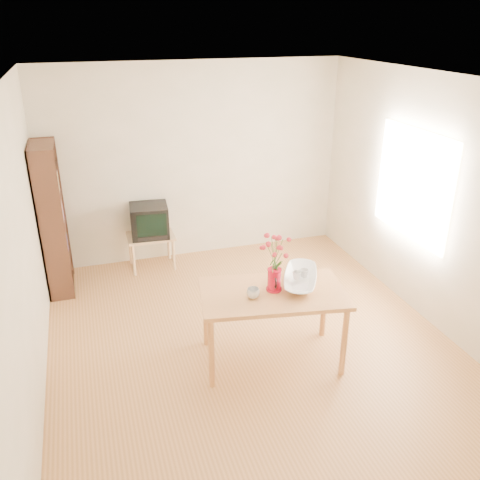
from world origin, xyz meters
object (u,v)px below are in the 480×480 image
object	(u,v)px
mug	(253,293)
television	(149,220)
table	(273,300)
bowl	(301,261)
pitcher	(274,280)

from	to	relation	value
mug	television	xyz separation A→B (m)	(-0.59, 2.41, -0.13)
table	television	bearing A→B (deg)	118.42
television	bowl	bearing A→B (deg)	-58.61
pitcher	bowl	distance (m)	0.33
table	television	xyz separation A→B (m)	(-0.80, 2.36, 0.01)
table	pitcher	bearing A→B (deg)	65.46
mug	bowl	xyz separation A→B (m)	(0.53, 0.15, 0.17)
pitcher	bowl	xyz separation A→B (m)	(0.30, 0.07, 0.12)
mug	pitcher	bearing A→B (deg)	-169.80
table	bowl	size ratio (longest dim) A/B	3.14
mug	television	world-z (taller)	television
table	mug	world-z (taller)	mug
bowl	mug	bearing A→B (deg)	-164.32
mug	bowl	bearing A→B (deg)	-172.31
pitcher	mug	xyz separation A→B (m)	(-0.23, -0.08, -0.05)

